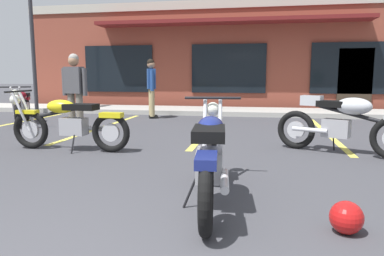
% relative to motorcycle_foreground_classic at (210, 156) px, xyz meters
% --- Properties ---
extents(ground_plane, '(80.00, 80.00, 0.00)m').
position_rel_motorcycle_foreground_classic_xyz_m(ground_plane, '(-0.66, 1.29, -0.46)').
color(ground_plane, '#3D3D42').
extents(sidewalk_kerb, '(22.00, 1.80, 0.14)m').
position_rel_motorcycle_foreground_classic_xyz_m(sidewalk_kerb, '(-0.66, 8.28, -0.39)').
color(sidewalk_kerb, '#A8A59E').
rests_on(sidewalk_kerb, ground_plane).
extents(brick_storefront_building, '(15.28, 6.27, 3.80)m').
position_rel_motorcycle_foreground_classic_xyz_m(brick_storefront_building, '(-0.66, 12.25, 1.44)').
color(brick_storefront_building, brown).
rests_on(brick_storefront_building, ground_plane).
extents(painted_stall_lines, '(10.26, 4.80, 0.01)m').
position_rel_motorcycle_foreground_classic_xyz_m(painted_stall_lines, '(-0.66, 4.68, -0.46)').
color(painted_stall_lines, '#DBCC4C').
rests_on(painted_stall_lines, ground_plane).
extents(motorcycle_foreground_classic, '(0.67, 2.11, 0.98)m').
position_rel_motorcycle_foreground_classic_xyz_m(motorcycle_foreground_classic, '(0.00, 0.00, 0.00)').
color(motorcycle_foreground_classic, black).
rests_on(motorcycle_foreground_classic, ground_plane).
extents(motorcycle_red_sportbike, '(2.11, 0.66, 0.98)m').
position_rel_motorcycle_foreground_classic_xyz_m(motorcycle_red_sportbike, '(-2.61, 2.01, 0.00)').
color(motorcycle_red_sportbike, black).
rests_on(motorcycle_red_sportbike, ground_plane).
extents(motorcycle_blue_standard, '(1.25, 1.92, 0.98)m').
position_rel_motorcycle_foreground_classic_xyz_m(motorcycle_blue_standard, '(-5.40, 4.76, 0.00)').
color(motorcycle_blue_standard, black).
rests_on(motorcycle_blue_standard, ground_plane).
extents(motorcycle_green_cafe_racer, '(1.96, 1.18, 0.98)m').
position_rel_motorcycle_foreground_classic_xyz_m(motorcycle_green_cafe_racer, '(1.82, 2.48, 0.07)').
color(motorcycle_green_cafe_racer, black).
rests_on(motorcycle_green_cafe_racer, ground_plane).
extents(person_in_black_shirt, '(0.38, 0.59, 1.68)m').
position_rel_motorcycle_foreground_classic_xyz_m(person_in_black_shirt, '(-2.58, 6.58, 0.49)').
color(person_in_black_shirt, black).
rests_on(person_in_black_shirt, ground_plane).
extents(person_by_back_row, '(0.61, 0.31, 1.68)m').
position_rel_motorcycle_foreground_classic_xyz_m(person_by_back_row, '(-3.44, 3.80, 0.49)').
color(person_by_back_row, black).
rests_on(person_by_back_row, ground_plane).
extents(helmet_on_pavement, '(0.26, 0.26, 0.26)m').
position_rel_motorcycle_foreground_classic_xyz_m(helmet_on_pavement, '(1.14, -0.51, -0.33)').
color(helmet_on_pavement, '#B71414').
rests_on(helmet_on_pavement, ground_plane).
extents(parking_lot_lamp_post, '(0.24, 0.76, 4.99)m').
position_rel_motorcycle_foreground_classic_xyz_m(parking_lot_lamp_post, '(-6.63, 7.07, 2.77)').
color(parking_lot_lamp_post, '#2D2D33').
rests_on(parking_lot_lamp_post, ground_plane).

